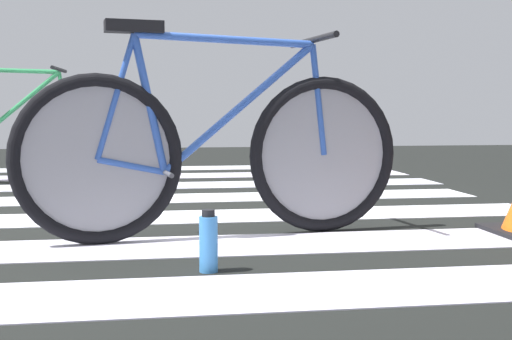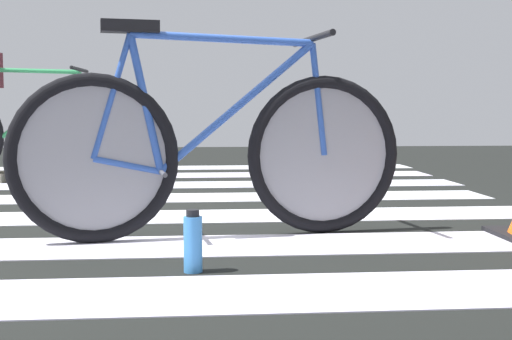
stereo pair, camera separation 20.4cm
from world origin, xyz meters
name	(u,v)px [view 1 (the left image)]	position (x,y,z in m)	size (l,w,h in m)	color
ground	(76,230)	(0.00, 0.00, 0.01)	(18.00, 14.00, 0.02)	black
crosswalk_markings	(71,220)	(-0.05, 0.23, 0.02)	(5.41, 6.48, 0.00)	silver
bicycle_1_of_2	(215,151)	(0.64, -0.36, 0.41)	(1.72, 0.54, 0.93)	black
bicycle_2_of_2	(1,133)	(-0.80, 2.14, 0.41)	(1.74, 0.52, 0.93)	black
water_bottle	(208,242)	(0.56, -0.99, 0.12)	(0.06, 0.06, 0.22)	#3B85CF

